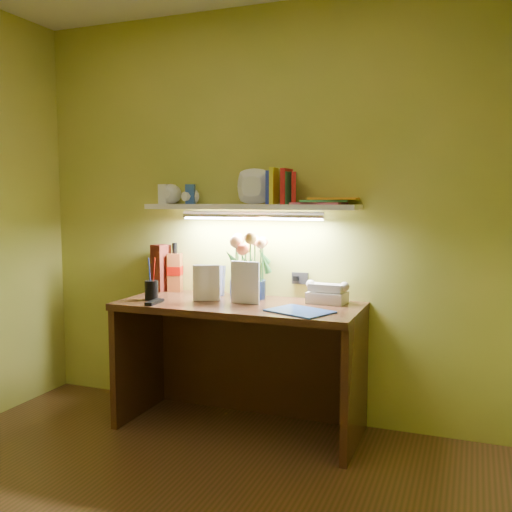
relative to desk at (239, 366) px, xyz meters
The scene contains 13 objects.
desk is the anchor object (origin of this frame).
flower_bouquet 0.59m from the desk, 93.76° to the left, with size 0.24×0.24×0.38m, color #0A1538, non-canonical shape.
telephone 0.67m from the desk, 21.06° to the left, with size 0.21×0.16×0.13m, color beige, non-canonical shape.
desk_clock 0.71m from the desk, 21.70° to the left, with size 0.09×0.04×0.09m, color silver.
whisky_bottle 0.80m from the desk, 156.49° to the left, with size 0.08×0.08×0.32m, color #B15021, non-canonical shape.
whisky_box 0.86m from the desk, 160.98° to the left, with size 0.10×0.10×0.30m, color #5A1B11.
pen_cup 0.71m from the desk, behind, with size 0.08×0.08×0.19m, color black.
art_card 0.58m from the desk, 144.53° to the left, with size 0.19×0.04×0.19m, color silver, non-canonical shape.
tv_remote 0.62m from the desk, 156.58° to the right, with size 0.04×0.16×0.02m, color black.
blue_folder 0.57m from the desk, 17.91° to the right, with size 0.32×0.23×0.01m, color #2B54AB.
desk_book_a 0.56m from the desk, behind, with size 0.16×0.02×0.21m, color white.
desk_book_b 0.50m from the desk, behind, with size 0.18×0.02×0.24m, color white.
wall_shelf 0.98m from the desk, 91.41° to the left, with size 1.30×0.27×0.24m.
Camera 1 is at (1.25, -1.79, 1.34)m, focal length 40.00 mm.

